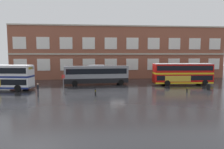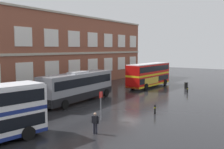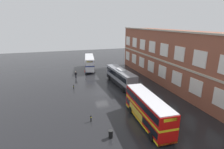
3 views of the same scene
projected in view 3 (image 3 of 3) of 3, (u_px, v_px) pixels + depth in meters
name	position (u px, v px, depth m)	size (l,w,h in m)	color
ground_plane	(111.00, 92.00, 36.84)	(120.00, 120.00, 0.00)	black
brick_terminal_building	(186.00, 61.00, 37.22)	(50.85, 8.19, 12.49)	brown
double_decker_near	(89.00, 63.00, 53.83)	(11.27, 4.27, 4.07)	silver
double_decker_middle	(148.00, 109.00, 24.90)	(11.10, 3.23, 4.07)	red
touring_coach	(121.00, 77.00, 40.42)	(12.13, 3.45, 3.80)	gray
waiting_passenger	(76.00, 74.00, 45.91)	(0.31, 0.64, 1.70)	black
bus_stand_flag	(85.00, 75.00, 43.20)	(0.44, 0.10, 2.70)	slate
station_litter_bin	(111.00, 134.00, 22.02)	(0.60, 0.60, 1.03)	black
safety_bollard_west	(74.00, 87.00, 38.16)	(0.19, 0.19, 0.95)	black
safety_bollard_east	(91.00, 118.00, 25.64)	(0.19, 0.19, 0.95)	black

